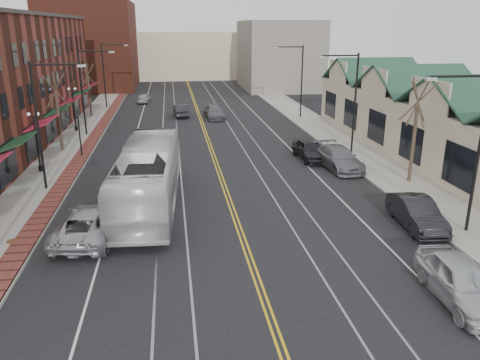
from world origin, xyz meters
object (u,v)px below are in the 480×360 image
object	(u,v)px
parked_car_c	(338,158)
transit_bus	(148,176)
parked_suv	(90,223)
parked_car_d	(310,150)
parked_car_a	(462,281)
parked_car_b	(417,213)

from	to	relation	value
parked_car_c	transit_bus	bearing A→B (deg)	-163.13
parked_suv	parked_car_d	xyz separation A→B (m)	(15.00, 12.45, -0.01)
transit_bus	parked_car_a	xyz separation A→B (m)	(12.25, -12.03, -0.97)
parked_car_b	parked_suv	bearing A→B (deg)	-179.30
parked_car_d	parked_car_c	bearing A→B (deg)	-65.07
parked_suv	parked_car_a	xyz separation A→B (m)	(15.00, -7.95, 0.04)
parked_car_a	parked_car_b	world-z (taller)	parked_car_a
parked_suv	parked_car_a	world-z (taller)	parked_car_a
parked_car_d	transit_bus	bearing A→B (deg)	-147.98
parked_car_b	parked_car_d	distance (m)	13.68
transit_bus	parked_car_d	bearing A→B (deg)	-142.27
parked_car_c	parked_car_a	bearing A→B (deg)	-100.18
parked_car_d	parked_car_b	bearing A→B (deg)	-84.74
parked_suv	parked_car_b	xyz separation A→B (m)	(16.80, -1.11, -0.03)
parked_car_a	parked_car_c	distance (m)	17.75
parked_suv	parked_car_c	xyz separation A→B (m)	(16.39, 9.75, -0.00)
transit_bus	parked_suv	xyz separation A→B (m)	(-2.75, -4.08, -1.01)
parked_car_a	parked_car_b	xyz separation A→B (m)	(1.80, 6.83, -0.07)
parked_car_b	parked_car_d	bearing A→B (deg)	102.05
parked_car_a	parked_car_b	bearing A→B (deg)	79.30
transit_bus	parked_car_d	world-z (taller)	transit_bus
transit_bus	parked_car_a	bearing A→B (deg)	138.94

